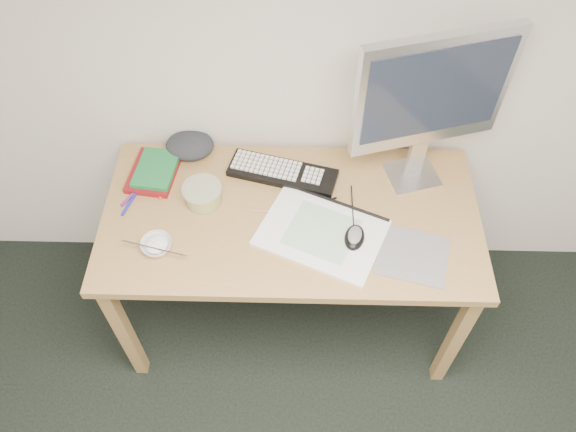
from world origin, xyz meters
name	(u,v)px	position (x,y,z in m)	size (l,w,h in m)	color
desk	(291,228)	(-0.12, 1.43, 0.67)	(1.40, 0.70, 0.75)	#A4804B
mousepad	(413,255)	(0.31, 1.26, 0.75)	(0.24, 0.22, 0.00)	gray
sketchpad	(322,233)	(-0.01, 1.35, 0.76)	(0.43, 0.31, 0.01)	white
keyboard	(283,173)	(-0.16, 1.63, 0.76)	(0.42, 0.13, 0.02)	black
monitor	(432,96)	(0.34, 1.64, 1.15)	(0.54, 0.22, 0.64)	silver
mouse	(355,235)	(0.10, 1.32, 0.78)	(0.07, 0.11, 0.04)	black
rice_bowl	(157,245)	(-0.59, 1.27, 0.77)	(0.11, 0.11, 0.03)	silver
chopsticks	(154,248)	(-0.60, 1.24, 0.79)	(0.02, 0.02, 0.23)	silver
fruit_tub	(203,194)	(-0.46, 1.49, 0.79)	(0.15, 0.15, 0.07)	#D2C74A
book_red	(154,172)	(-0.66, 1.62, 0.76)	(0.17, 0.23, 0.02)	maroon
book_green	(156,169)	(-0.65, 1.62, 0.78)	(0.15, 0.20, 0.02)	#1C7138
cloth_lump	(190,145)	(-0.54, 1.75, 0.78)	(0.16, 0.13, 0.07)	#25272C
pencil_pink	(274,212)	(-0.19, 1.44, 0.75)	(0.01, 0.01, 0.17)	#D76B82
pencil_tan	(305,201)	(-0.07, 1.49, 0.75)	(0.01, 0.01, 0.17)	tan
pencil_black	(312,205)	(-0.05, 1.47, 0.75)	(0.01, 0.01, 0.20)	black
marker_blue	(130,203)	(-0.73, 1.47, 0.76)	(0.01, 0.01, 0.12)	#1F21AC
marker_orange	(159,188)	(-0.63, 1.54, 0.76)	(0.01, 0.01, 0.12)	orange
marker_purple	(132,195)	(-0.73, 1.51, 0.76)	(0.01, 0.01, 0.13)	#6C227F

